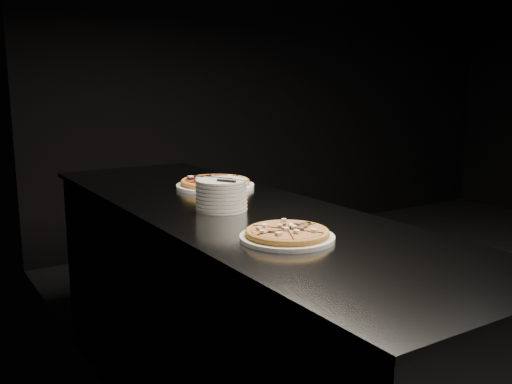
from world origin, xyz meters
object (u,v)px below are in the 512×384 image
ramekin (226,193)px  counter (233,318)px  cutlery (225,179)px  pizza_tomato (215,183)px  pizza_mushroom (287,234)px  plate_stack (221,195)px

ramekin → counter: bearing=-106.9°
cutlery → counter: bearing=1.9°
pizza_tomato → ramekin: 0.30m
cutlery → ramekin: size_ratio=2.63×
pizza_tomato → cutlery: cutlery is taller
pizza_mushroom → cutlery: 0.48m
pizza_tomato → ramekin: size_ratio=4.89×
counter → plate_stack: 0.52m
counter → pizza_mushroom: bearing=-100.4°
plate_stack → cutlery: 0.06m
pizza_mushroom → pizza_tomato: size_ratio=0.79×
plate_stack → counter: bearing=15.4°
counter → ramekin: ramekin is taller
pizza_mushroom → plate_stack: bearing=85.9°
pizza_tomato → cutlery: (-0.18, -0.42, 0.10)m
plate_stack → pizza_tomato: bearing=64.7°
cutlery → ramekin: bearing=29.4°
pizza_mushroom → plate_stack: plate_stack is taller
pizza_mushroom → pizza_tomato: 0.92m
cutlery → pizza_mushroom: bearing=-125.1°
plate_stack → cutlery: bearing=-62.4°
pizza_mushroom → cutlery: bearing=84.8°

